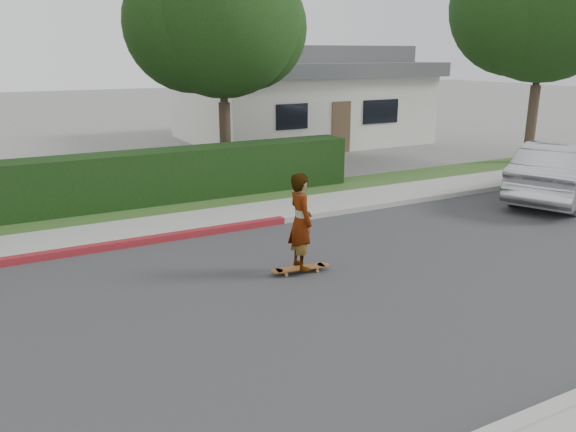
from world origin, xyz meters
name	(u,v)px	position (x,y,z in m)	size (l,w,h in m)	color
ground	(340,291)	(0.00, 0.00, 0.00)	(120.00, 120.00, 0.00)	slate
road	(340,291)	(0.00, 0.00, 0.01)	(60.00, 8.00, 0.01)	#2D2D30
curb_near	(539,417)	(0.00, -4.10, 0.07)	(60.00, 0.20, 0.15)	#9E9E99
curb_far	(245,226)	(0.00, 4.10, 0.07)	(60.00, 0.20, 0.15)	#9E9E99
curb_red_section	(12,261)	(-5.00, 4.10, 0.08)	(12.00, 0.21, 0.15)	maroon
sidewalk_far	(231,217)	(0.00, 5.00, 0.06)	(60.00, 1.60, 0.12)	gray
planting_strip	(208,203)	(0.00, 6.60, 0.05)	(60.00, 1.60, 0.10)	#2D4C1E
hedge	(88,185)	(-3.00, 7.20, 0.75)	(15.00, 1.00, 1.50)	black
tree_center	(219,22)	(1.49, 9.19, 4.90)	(5.66, 4.84, 7.44)	#33261C
tree_right	(541,4)	(12.49, 6.69, 5.63)	(6.32, 5.60, 8.56)	#33261C
house	(298,95)	(8.00, 16.00, 2.10)	(10.60, 8.60, 4.30)	beige
skateboard	(300,268)	(-0.20, 1.05, 0.10)	(1.19, 0.39, 0.11)	#B26431
skateboarder	(301,221)	(-0.20, 1.05, 1.02)	(0.66, 0.43, 1.81)	white
car_silver	(560,172)	(8.91, 2.48, 0.82)	(1.73, 4.95, 1.63)	#B7B8BE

